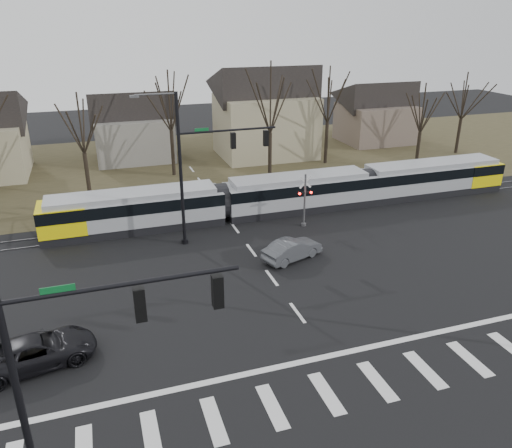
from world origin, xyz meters
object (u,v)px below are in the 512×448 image
object	(u,v)px
tram	(297,191)
sedan	(292,249)
rail_crossing_signal	(305,202)
suv	(38,351)

from	to	relation	value
tram	sedan	xyz separation A→B (m)	(-3.63, -8.03, -0.90)
sedan	tram	bearing A→B (deg)	-44.49
sedan	rail_crossing_signal	bearing A→B (deg)	-51.17
sedan	suv	distance (m)	15.98
sedan	suv	size ratio (longest dim) A/B	0.80
tram	suv	size ratio (longest dim) A/B	7.07
tram	suv	xyz separation A→B (m)	(-18.35, -14.22, -0.88)
sedan	suv	world-z (taller)	suv
sedan	rail_crossing_signal	distance (m)	5.75
tram	rail_crossing_signal	bearing A→B (deg)	-102.83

